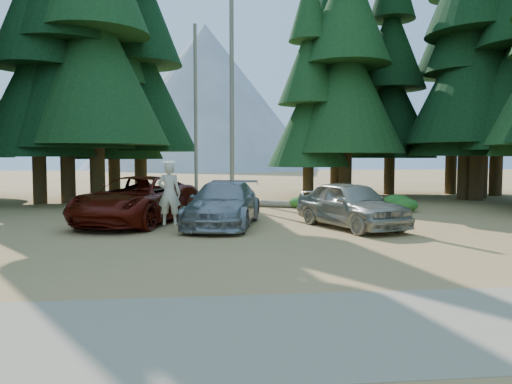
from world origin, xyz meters
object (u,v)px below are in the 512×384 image
Objects in this scene: frisbee_player at (169,193)px; log_left at (148,214)px; red_pickup at (137,200)px; silver_minivan_center at (224,204)px; silver_minivan_right at (351,204)px; log_right at (367,208)px; log_mid at (271,204)px.

frisbee_player is 5.22m from log_left.
silver_minivan_center is (3.09, -1.04, -0.08)m from red_pickup.
silver_minivan_center is 1.30× the size of log_left.
red_pickup is at bearing 145.72° from silver_minivan_right.
silver_minivan_right is at bearing 5.31° from red_pickup.
frisbee_player is at bearing -46.23° from red_pickup.
red_pickup is 1.15× the size of silver_minivan_center.
log_right is (2.21, 4.74, -0.64)m from silver_minivan_right.
silver_minivan_center is 2.75m from frisbee_player.
silver_minivan_center reaches higher than log_right.
log_mid is 0.76× the size of log_right.
silver_minivan_center is at bearing -67.02° from log_left.
log_left is (-1.16, 4.96, -1.16)m from frisbee_player.
frisbee_player is 0.51× the size of log_mid.
silver_minivan_center is 2.75× the size of frisbee_player.
red_pickup is at bearing 169.39° from log_right.
red_pickup is 7.80m from log_mid.
red_pickup is 3.17× the size of frisbee_player.
silver_minivan_right is 0.95× the size of log_right.
frisbee_player reaches higher than red_pickup.
silver_minivan_right is 6.15m from frisbee_player.
log_mid is (4.28, 8.46, -1.15)m from frisbee_player.
silver_minivan_center is at bearing -121.72° from frisbee_player.
silver_minivan_right is 2.42× the size of frisbee_player.
red_pickup is at bearing -58.15° from frisbee_player.
red_pickup is at bearing -110.14° from log_mid.
silver_minivan_center reaches higher than log_mid.
frisbee_player is at bearing -117.21° from silver_minivan_center.
log_left is 1.08× the size of log_mid.
frisbee_player is 10.18m from log_right.
log_left is at bearing 104.42° from red_pickup.
red_pickup reaches higher than log_mid.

